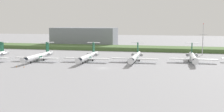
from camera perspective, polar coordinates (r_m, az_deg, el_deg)
name	(u,v)px	position (r m, az deg, el deg)	size (l,w,h in m)	color
ground_plane	(117,59)	(148.01, 0.96, -0.59)	(500.00, 500.00, 0.00)	#939399
grass_berm	(130,48)	(193.56, 3.69, 1.63)	(320.00, 20.00, 2.51)	#4C6B38
regional_jet_second	(39,56)	(144.37, -14.97, -0.03)	(22.81, 31.00, 9.00)	silver
regional_jet_third	(88,57)	(138.16, -5.02, -0.12)	(22.81, 31.00, 9.00)	silver
regional_jet_fourth	(135,57)	(137.10, 4.82, -0.18)	(22.81, 31.00, 9.00)	silver
regional_jet_fifth	(193,57)	(140.84, 16.43, -0.25)	(22.81, 31.00, 9.00)	silver
antenna_mast	(203,42)	(171.32, 18.28, 2.77)	(4.40, 0.50, 18.82)	#B2B2B7
distant_hangar	(84,37)	(221.94, -5.76, 3.93)	(51.07, 20.47, 14.88)	gray
safety_cone_front_marker	(17,66)	(128.74, -19.18, -2.07)	(0.44, 0.44, 0.55)	orange
safety_cone_mid_marker	(24,67)	(126.95, -17.76, -2.14)	(0.44, 0.44, 0.55)	orange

